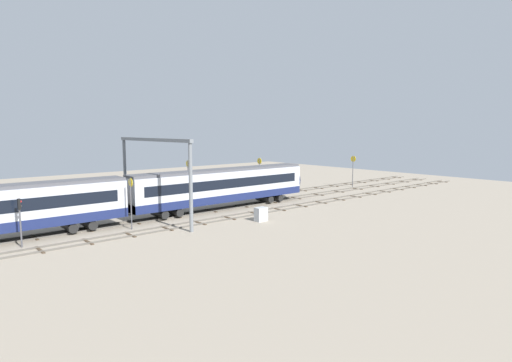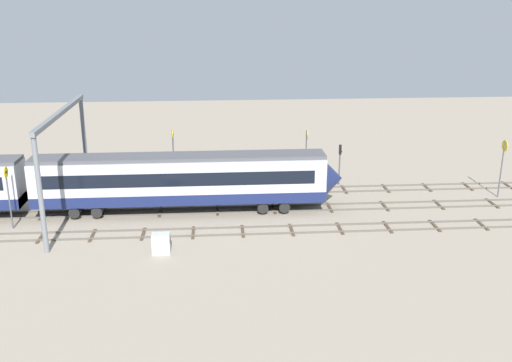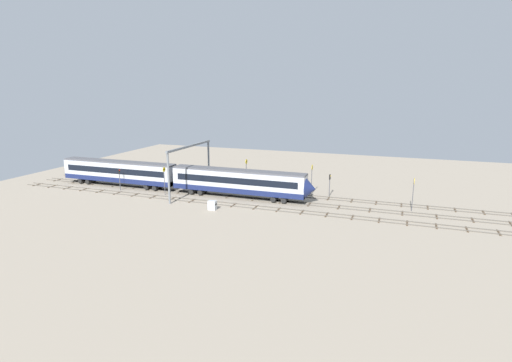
{
  "view_description": "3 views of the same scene",
  "coord_description": "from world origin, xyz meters",
  "px_view_note": "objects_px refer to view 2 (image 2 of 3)",
  "views": [
    {
      "loc": [
        -33.19,
        -41.06,
        9.68
      ],
      "look_at": [
        2.16,
        -0.18,
        3.07
      ],
      "focal_mm": 29.63,
      "sensor_mm": 36.0,
      "label": 1
    },
    {
      "loc": [
        -0.07,
        -46.06,
        17.51
      ],
      "look_at": [
        3.37,
        1.28,
        2.17
      ],
      "focal_mm": 40.7,
      "sensor_mm": 36.0,
      "label": 2
    },
    {
      "loc": [
        23.5,
        -63.93,
        18.9
      ],
      "look_at": [
        0.72,
        -1.15,
        3.51
      ],
      "focal_mm": 28.85,
      "sensor_mm": 36.0,
      "label": 3
    }
  ],
  "objects_px": {
    "train": "(35,185)",
    "relay_cabinet": "(161,244)",
    "speed_sign_mid_trackside": "(503,160)",
    "signal_light_trackside_departure": "(340,158)",
    "speed_sign_distant_end": "(173,151)",
    "speed_sign_near_foreground": "(8,190)",
    "overhead_gantry": "(63,140)",
    "speed_sign_far_trackside": "(306,150)"
  },
  "relations": [
    {
      "from": "speed_sign_near_foreground",
      "to": "speed_sign_mid_trackside",
      "type": "distance_m",
      "value": 41.63
    },
    {
      "from": "speed_sign_far_trackside",
      "to": "speed_sign_distant_end",
      "type": "relative_size",
      "value": 0.96
    },
    {
      "from": "speed_sign_near_foreground",
      "to": "speed_sign_distant_end",
      "type": "xyz_separation_m",
      "value": [
        12.06,
        9.08,
        0.41
      ]
    },
    {
      "from": "speed_sign_distant_end",
      "to": "speed_sign_near_foreground",
      "type": "bearing_deg",
      "value": -143.02
    },
    {
      "from": "speed_sign_near_foreground",
      "to": "signal_light_trackside_departure",
      "type": "bearing_deg",
      "value": 18.0
    },
    {
      "from": "train",
      "to": "speed_sign_distant_end",
      "type": "bearing_deg",
      "value": 30.45
    },
    {
      "from": "overhead_gantry",
      "to": "speed_sign_mid_trackside",
      "type": "xyz_separation_m",
      "value": [
        37.56,
        1.79,
        -2.9
      ]
    },
    {
      "from": "train",
      "to": "speed_sign_mid_trackside",
      "type": "bearing_deg",
      "value": 2.46
    },
    {
      "from": "speed_sign_near_foreground",
      "to": "speed_sign_distant_end",
      "type": "relative_size",
      "value": 0.89
    },
    {
      "from": "overhead_gantry",
      "to": "speed_sign_near_foreground",
      "type": "bearing_deg",
      "value": -145.53
    },
    {
      "from": "speed_sign_near_foreground",
      "to": "speed_sign_far_trackside",
      "type": "distance_m",
      "value": 26.17
    },
    {
      "from": "relay_cabinet",
      "to": "speed_sign_near_foreground",
      "type": "bearing_deg",
      "value": 155.59
    },
    {
      "from": "speed_sign_near_foreground",
      "to": "speed_sign_mid_trackside",
      "type": "height_order",
      "value": "speed_sign_mid_trackside"
    },
    {
      "from": "speed_sign_mid_trackside",
      "to": "signal_light_trackside_departure",
      "type": "bearing_deg",
      "value": 161.37
    },
    {
      "from": "train",
      "to": "speed_sign_near_foreground",
      "type": "xyz_separation_m",
      "value": [
        -1.2,
        -2.7,
        0.55
      ]
    },
    {
      "from": "overhead_gantry",
      "to": "signal_light_trackside_departure",
      "type": "bearing_deg",
      "value": 14.94
    },
    {
      "from": "signal_light_trackside_departure",
      "to": "relay_cabinet",
      "type": "distance_m",
      "value": 21.49
    },
    {
      "from": "speed_sign_near_foreground",
      "to": "speed_sign_far_trackside",
      "type": "bearing_deg",
      "value": 20.39
    },
    {
      "from": "relay_cabinet",
      "to": "speed_sign_distant_end",
      "type": "bearing_deg",
      "value": 89.67
    },
    {
      "from": "train",
      "to": "speed_sign_distant_end",
      "type": "relative_size",
      "value": 8.88
    },
    {
      "from": "train",
      "to": "speed_sign_near_foreground",
      "type": "relative_size",
      "value": 10.01
    },
    {
      "from": "speed_sign_far_trackside",
      "to": "train",
      "type": "bearing_deg",
      "value": -164.61
    },
    {
      "from": "speed_sign_mid_trackside",
      "to": "relay_cabinet",
      "type": "distance_m",
      "value": 31.15
    },
    {
      "from": "overhead_gantry",
      "to": "relay_cabinet",
      "type": "distance_m",
      "value": 12.78
    },
    {
      "from": "overhead_gantry",
      "to": "signal_light_trackside_departure",
      "type": "height_order",
      "value": "overhead_gantry"
    },
    {
      "from": "speed_sign_near_foreground",
      "to": "speed_sign_far_trackside",
      "type": "relative_size",
      "value": 0.93
    },
    {
      "from": "speed_sign_mid_trackside",
      "to": "relay_cabinet",
      "type": "height_order",
      "value": "speed_sign_mid_trackside"
    },
    {
      "from": "overhead_gantry",
      "to": "speed_sign_near_foreground",
      "type": "distance_m",
      "value": 5.63
    },
    {
      "from": "speed_sign_far_trackside",
      "to": "speed_sign_distant_end",
      "type": "xyz_separation_m",
      "value": [
        -12.46,
        -0.03,
        0.12
      ]
    },
    {
      "from": "speed_sign_distant_end",
      "to": "signal_light_trackside_departure",
      "type": "height_order",
      "value": "speed_sign_distant_end"
    },
    {
      "from": "speed_sign_mid_trackside",
      "to": "signal_light_trackside_departure",
      "type": "height_order",
      "value": "speed_sign_mid_trackside"
    },
    {
      "from": "signal_light_trackside_departure",
      "to": "speed_sign_distant_end",
      "type": "bearing_deg",
      "value": 179.77
    },
    {
      "from": "train",
      "to": "signal_light_trackside_departure",
      "type": "xyz_separation_m",
      "value": [
        26.57,
        6.32,
        -0.05
      ]
    },
    {
      "from": "overhead_gantry",
      "to": "speed_sign_mid_trackside",
      "type": "relative_size",
      "value": 2.89
    },
    {
      "from": "overhead_gantry",
      "to": "relay_cabinet",
      "type": "height_order",
      "value": "overhead_gantry"
    },
    {
      "from": "overhead_gantry",
      "to": "speed_sign_distant_end",
      "type": "height_order",
      "value": "overhead_gantry"
    },
    {
      "from": "speed_sign_near_foreground",
      "to": "signal_light_trackside_departure",
      "type": "height_order",
      "value": "speed_sign_near_foreground"
    },
    {
      "from": "overhead_gantry",
      "to": "relay_cabinet",
      "type": "bearing_deg",
      "value": -44.74
    },
    {
      "from": "speed_sign_mid_trackside",
      "to": "speed_sign_far_trackside",
      "type": "bearing_deg",
      "value": 164.46
    },
    {
      "from": "train",
      "to": "relay_cabinet",
      "type": "xyz_separation_m",
      "value": [
        10.78,
        -8.13,
        -1.92
      ]
    },
    {
      "from": "relay_cabinet",
      "to": "speed_sign_far_trackside",
      "type": "bearing_deg",
      "value": 49.24
    },
    {
      "from": "speed_sign_mid_trackside",
      "to": "train",
      "type": "bearing_deg",
      "value": -177.54
    }
  ]
}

